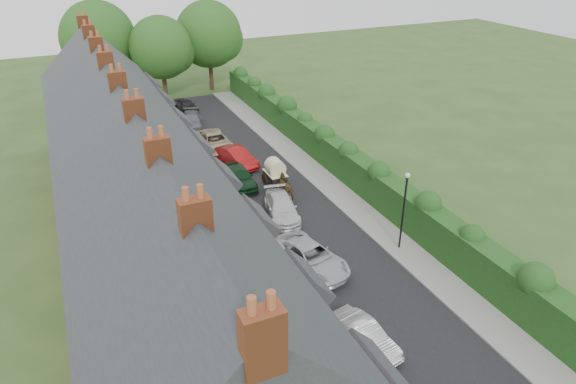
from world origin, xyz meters
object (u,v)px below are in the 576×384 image
Objects in this scene: lamppost at (404,202)px; car_green at (239,177)px; car_red at (237,157)px; horse_cart at (275,171)px; car_silver_b at (310,257)px; car_black at (186,105)px; car_silver_a at (364,336)px; car_white at (282,208)px; car_beige at (214,142)px; horse at (287,188)px; car_grey at (192,120)px.

lamppost is 1.14× the size of car_green.
lamppost reaches higher than car_red.
car_silver_b is at bearing -102.39° from horse_cart.
car_black is (0.63, 30.71, -0.08)m from car_silver_b.
horse_cart is at bearing 64.23° from car_silver_b.
car_silver_b is at bearing 73.74° from car_silver_a.
car_white is at bearing -104.84° from car_red.
horse is (2.10, -10.94, 0.10)m from car_beige.
car_red is at bearing 73.29° from car_silver_b.
car_silver_b is at bearing -88.61° from car_green.
lamppost is 13.82m from car_green.
car_silver_a is 6.71m from car_silver_b.
car_green is (-6.08, 12.15, -2.53)m from lamppost.
lamppost is 1.14× the size of car_red.
car_silver_b reaches higher than car_black.
lamppost is at bearing -72.09° from horse_cart.
horse reaches higher than car_black.
car_red is 10.57m from car_grey.
car_grey is at bearing 104.73° from car_white.
horse_cart is at bearing -100.19° from horse.
car_beige is 1.40× the size of car_black.
lamppost is at bearing -88.17° from car_black.
horse_cart is at bearing -67.05° from car_grey.
car_silver_b is 1.17× the size of car_grey.
car_red is (0.00, 9.20, 0.06)m from car_white.
car_green is at bearing 112.93° from car_white.
horse_cart reaches higher than horse.
car_green is (0.32, 18.31, 0.12)m from car_silver_a.
horse reaches higher than car_beige.
car_grey is at bearing 77.37° from car_silver_a.
car_silver_a is (-6.40, -6.17, -2.65)m from lamppost.
car_beige is (0.22, 19.28, 0.01)m from car_silver_b.
horse is at bearing -93.41° from car_black.
horse reaches higher than car_silver_b.
horse_cart is at bearing 84.16° from car_white.
car_grey reaches higher than car_silver_a.
lamppost is 11.80m from horse_cart.
car_silver_b is 6.15m from car_white.
car_red is 4.06m from car_beige.
car_beige is at bearing -89.33° from horse.
car_black is (0.41, 11.43, -0.10)m from car_beige.
horse is (1.42, -6.93, 0.12)m from car_red.
horse_cart is (2.10, -8.74, 0.51)m from car_beige.
car_green reaches higher than car_beige.
car_silver_a is 12.84m from car_white.
car_silver_b is 10.80m from horse_cart.
car_silver_b reaches higher than car_grey.
car_beige is (-0.67, 13.20, 0.08)m from car_white.
car_black is at bearing 86.14° from car_beige.
lamppost is at bearing -18.42° from car_silver_b.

